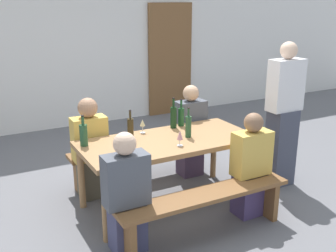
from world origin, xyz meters
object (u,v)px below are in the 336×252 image
wine_bottle_0 (84,134)px  wine_bottle_3 (130,128)px  wooden_door (170,60)px  wine_glass_0 (180,136)px  wine_glass_1 (143,123)px  seated_guest_far_0 (90,150)px  tasting_table (168,147)px  bench_far (140,153)px  wine_bottle_4 (188,126)px  seated_guest_near_0 (126,196)px  seated_guest_far_1 (190,133)px  wine_bottle_2 (181,116)px  wine_bottle_1 (173,117)px  seated_guest_near_1 (251,168)px  bench_near (205,203)px  standing_host (283,118)px

wine_bottle_0 → wine_bottle_3: 0.49m
wooden_door → wine_glass_0: bearing=-117.1°
wine_glass_1 → seated_guest_far_0: (-0.53, 0.25, -0.31)m
tasting_table → wine_bottle_3: wine_bottle_3 is taller
tasting_table → bench_far: (0.00, 0.73, -0.32)m
wine_bottle_4 → seated_guest_near_0: (-0.95, -0.56, -0.35)m
seated_guest_near_0 → seated_guest_far_1: seated_guest_far_1 is taller
tasting_table → wine_glass_0: wine_glass_0 is taller
wine_glass_1 → bench_far: bearing=70.8°
wine_bottle_2 → bench_far: bearing=134.8°
wine_bottle_1 → wine_bottle_2: 0.12m
tasting_table → wine_bottle_3: (-0.34, 0.19, 0.20)m
seated_guest_far_1 → bench_far: bearing=-103.4°
seated_guest_far_0 → seated_guest_far_1: bearing=90.0°
wine_glass_1 → wine_bottle_2: bearing=3.6°
seated_guest_near_1 → seated_guest_far_1: bearing=0.8°
wine_bottle_1 → wine_bottle_4: (-0.02, -0.36, -0.01)m
tasting_table → wine_bottle_3: size_ratio=5.79×
tasting_table → seated_guest_far_1: size_ratio=1.59×
wine_bottle_0 → wine_glass_0: bearing=-28.5°
wine_bottle_2 → seated_guest_far_1: size_ratio=0.27×
wooden_door → seated_guest_far_1: 3.03m
wine_bottle_4 → seated_guest_near_0: seated_guest_near_0 is taller
seated_guest_near_1 → seated_guest_far_1: size_ratio=0.94×
bench_far → wine_glass_1: size_ratio=11.27×
wine_bottle_0 → wine_bottle_3: bearing=-5.2°
wine_bottle_1 → tasting_table: bearing=-126.8°
wine_bottle_0 → bench_near: bearing=-49.4°
seated_guest_far_0 → bench_near: bearing=27.0°
seated_guest_near_1 → wine_glass_1: bearing=40.7°
bench_near → seated_guest_far_0: 1.49m
standing_host → seated_guest_far_1: bearing=-42.8°
bench_far → seated_guest_near_0: bearing=-118.8°
bench_far → wine_bottle_3: bearing=-122.4°
tasting_table → wine_bottle_0: bearing=164.0°
wine_bottle_0 → standing_host: 2.31m
wine_bottle_2 → wine_bottle_3: bearing=-166.6°
bench_far → wine_bottle_0: (-0.83, -0.49, 0.52)m
bench_near → wine_glass_1: bearing=97.5°
tasting_table → seated_guest_near_0: size_ratio=1.67×
bench_far → wine_bottle_2: wine_bottle_2 is taller
wine_bottle_0 → seated_guest_near_0: size_ratio=0.29×
bench_far → wine_bottle_4: (0.23, -0.76, 0.52)m
wine_bottle_3 → wine_bottle_4: bearing=-21.0°
wine_bottle_0 → wine_bottle_2: size_ratio=1.00×
bench_far → wine_bottle_2: bearing=-45.2°
wine_glass_0 → wine_bottle_4: bearing=42.3°
wine_glass_0 → tasting_table: bearing=94.4°
tasting_table → wine_bottle_4: wine_bottle_4 is taller
seated_guest_near_0 → seated_guest_near_1: size_ratio=1.01×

